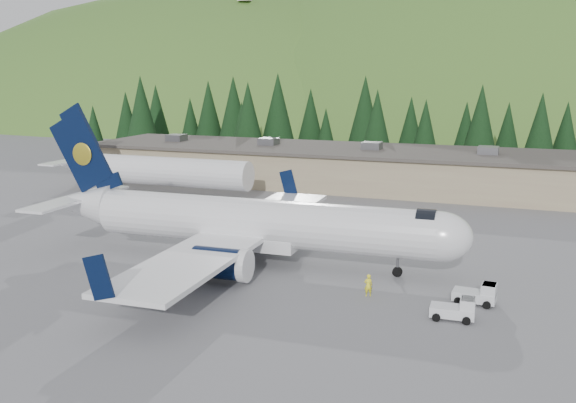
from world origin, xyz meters
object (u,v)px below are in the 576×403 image
Objects in this scene: second_airliner at (147,169)px; baggage_tug_a at (457,310)px; ramp_worker at (368,285)px; baggage_tug_b at (478,294)px; airliner at (249,223)px; terminal_building at (336,166)px.

baggage_tug_a is at bearing -35.09° from second_airliner.
ramp_worker is at bearing -37.38° from second_airliner.
baggage_tug_b is 7.38m from ramp_worker.
terminal_building is (-3.94, 38.04, -0.62)m from airliner.
airliner is 1.33× the size of second_airliner.
terminal_building is at bearing 112.87° from baggage_tug_a.
terminal_building is (-21.21, 44.89, 1.97)m from baggage_tug_a.
airliner is at bearing -52.58° from ramp_worker.
baggage_tug_b is at bearing -31.17° from second_airliner.
terminal_building is at bearing -100.52° from ramp_worker.
second_airliner is 0.39× the size of terminal_building.
baggage_tug_b is at bearing -12.67° from airliner.
baggage_tug_b is 1.82× the size of ramp_worker.
second_airliner is 9.50× the size of baggage_tug_b.
baggage_tug_b is at bearing 70.12° from baggage_tug_a.
terminal_building is at bearing 94.00° from airliner.
baggage_tug_b is at bearing 158.98° from ramp_worker.
second_airliner reaches higher than terminal_building.
airliner is 0.52× the size of terminal_building.
ramp_worker reaches higher than baggage_tug_b.
second_airliner is 25.55m from terminal_building.
airliner reaches higher than ramp_worker.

